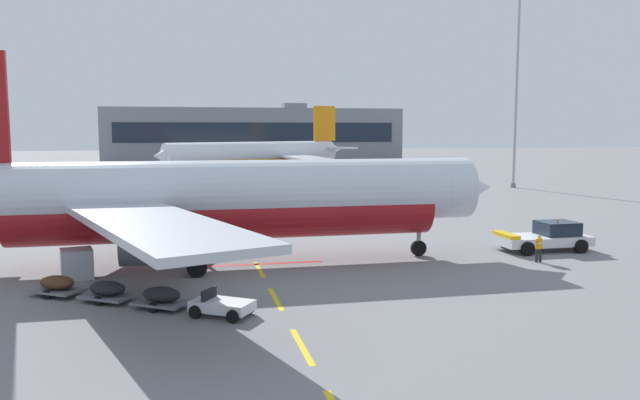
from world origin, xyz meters
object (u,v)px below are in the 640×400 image
uld_cargo_container (77,264)px  apron_light_mast_far (517,64)px  fuel_service_truck (0,204)px  baggage_train (135,294)px  pushback_tug (545,237)px  airliner_foreground (219,199)px  airliner_mid_left (257,156)px  ground_crew_worker (539,247)px

uld_cargo_container → apron_light_mast_far: size_ratio=0.07×
fuel_service_truck → baggage_train: size_ratio=0.71×
pushback_tug → airliner_foreground: bearing=179.8°
fuel_service_truck → uld_cargo_container: fuel_service_truck is taller
baggage_train → apron_light_mast_far: size_ratio=0.38×
airliner_foreground → apron_light_mast_far: bearing=44.3°
fuel_service_truck → apron_light_mast_far: bearing=18.8°
baggage_train → pushback_tug: bearing=17.0°
airliner_foreground → airliner_mid_left: airliner_foreground is taller
baggage_train → ground_crew_worker: 23.63m
fuel_service_truck → baggage_train: bearing=-65.6°
airliner_mid_left → pushback_tug: bearing=-79.2°
baggage_train → uld_cargo_container: uld_cargo_container is taller
baggage_train → ground_crew_worker: size_ratio=6.21×
airliner_mid_left → fuel_service_truck: 49.29m
fuel_service_truck → baggage_train: 32.07m
fuel_service_truck → apron_light_mast_far: apron_light_mast_far is taller
airliner_foreground → baggage_train: size_ratio=3.31×
baggage_train → apron_light_mast_far: bearing=46.6°
pushback_tug → fuel_service_truck: bearing=151.3°
ground_crew_worker → uld_cargo_container: ground_crew_worker is taller
fuel_service_truck → pushback_tug: bearing=-28.7°
fuel_service_truck → uld_cargo_container: 25.10m
airliner_mid_left → apron_light_mast_far: bearing=-32.0°
airliner_foreground → apron_light_mast_far: (42.66, 41.70, 12.93)m
airliner_foreground → airliner_mid_left: 63.10m
ground_crew_worker → airliner_foreground: bearing=169.7°
pushback_tug → airliner_mid_left: size_ratio=0.18×
airliner_mid_left → apron_light_mast_far: (33.11, -20.67, 13.01)m
pushback_tug → fuel_service_truck: (-38.97, 21.34, 0.74)m
apron_light_mast_far → airliner_foreground: bearing=-135.7°
pushback_tug → airliner_mid_left: (-11.87, 62.45, 2.98)m
fuel_service_truck → ground_crew_worker: size_ratio=4.38×
apron_light_mast_far → ground_crew_worker: bearing=-117.8°
pushback_tug → airliner_mid_left: 63.64m
uld_cargo_container → ground_crew_worker: bearing=-3.5°
apron_light_mast_far → pushback_tug: bearing=-116.9°
pushback_tug → baggage_train: size_ratio=0.57×
airliner_foreground → fuel_service_truck: (-17.55, 21.26, -2.30)m
baggage_train → uld_cargo_container: 7.00m
ground_crew_worker → uld_cargo_container: size_ratio=0.88×
baggage_train → airliner_mid_left: bearing=78.8°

